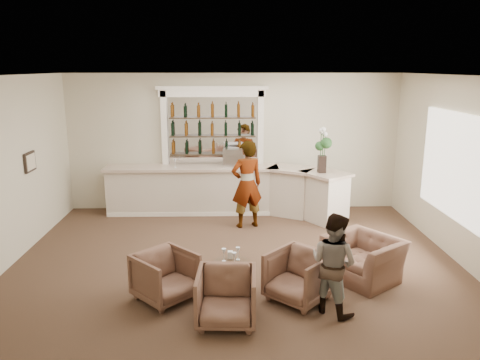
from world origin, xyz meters
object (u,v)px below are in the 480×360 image
object	(u,v)px
armchair_left	(166,276)
espresso_machine	(235,157)
bar_counter	(227,190)
armchair_right	(298,276)
armchair_far	(363,259)
cocktail_table	(232,277)
guest	(333,263)
sommelier	(247,184)
flower_vase	(323,147)
armchair_center	(226,297)

from	to	relation	value
armchair_left	espresso_machine	bearing A→B (deg)	31.16
bar_counter	armchair_right	size ratio (longest dim) A/B	6.84
armchair_far	armchair_left	bearing A→B (deg)	-116.07
cocktail_table	guest	size ratio (longest dim) A/B	0.39
armchair_right	armchair_far	size ratio (longest dim) A/B	0.75
bar_counter	sommelier	world-z (taller)	sommelier
sommelier	espresso_machine	bearing A→B (deg)	-95.14
bar_counter	flower_vase	bearing A→B (deg)	-15.94
armchair_right	flower_vase	xyz separation A→B (m)	(1.04, 3.70, 1.33)
bar_counter	armchair_right	world-z (taller)	bar_counter
bar_counter	guest	distance (m)	4.90
armchair_center	guest	bearing A→B (deg)	12.89
cocktail_table	flower_vase	bearing A→B (deg)	59.18
armchair_center	armchair_right	xyz separation A→B (m)	(1.08, 0.61, 0.00)
guest	espresso_machine	distance (m)	4.97
armchair_far	sommelier	bearing A→B (deg)	177.32
guest	armchair_center	distance (m)	1.58
espresso_machine	armchair_left	bearing A→B (deg)	-93.26
espresso_machine	guest	bearing A→B (deg)	-63.31
armchair_left	guest	bearing A→B (deg)	-54.34
armchair_right	sommelier	bearing A→B (deg)	143.56
armchair_left	flower_vase	distance (m)	4.92
sommelier	armchair_center	size ratio (longest dim) A/B	2.32
bar_counter	cocktail_table	bearing A→B (deg)	-88.88
cocktail_table	espresso_machine	world-z (taller)	espresso_machine
guest	armchair_center	world-z (taller)	guest
guest	espresso_machine	size ratio (longest dim) A/B	3.01
guest	armchair_left	bearing A→B (deg)	35.67
espresso_machine	cocktail_table	bearing A→B (deg)	-80.43
armchair_center	armchair_right	bearing A→B (deg)	32.57
guest	bar_counter	bearing A→B (deg)	-26.48
armchair_center	bar_counter	bearing A→B (deg)	93.00
flower_vase	guest	bearing A→B (deg)	-98.49
bar_counter	guest	world-z (taller)	guest
espresso_machine	flower_vase	world-z (taller)	flower_vase
flower_vase	armchair_right	bearing A→B (deg)	-105.67
sommelier	espresso_machine	xyz separation A→B (m)	(-0.24, 1.04, 0.39)
sommelier	armchair_far	world-z (taller)	sommelier
bar_counter	guest	bearing A→B (deg)	-71.99
cocktail_table	armchair_center	world-z (taller)	armchair_center
espresso_machine	armchair_center	bearing A→B (deg)	-81.06
espresso_machine	bar_counter	bearing A→B (deg)	-142.35
guest	armchair_left	distance (m)	2.50
bar_counter	armchair_far	world-z (taller)	bar_counter
guest	armchair_right	world-z (taller)	guest
bar_counter	armchair_left	xyz separation A→B (m)	(-0.92, -4.24, -0.20)
armchair_left	armchair_right	bearing A→B (deg)	-46.61
armchair_right	espresso_machine	size ratio (longest dim) A/B	1.70
guest	espresso_machine	world-z (taller)	espresso_machine
bar_counter	armchair_far	size ratio (longest dim) A/B	5.14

